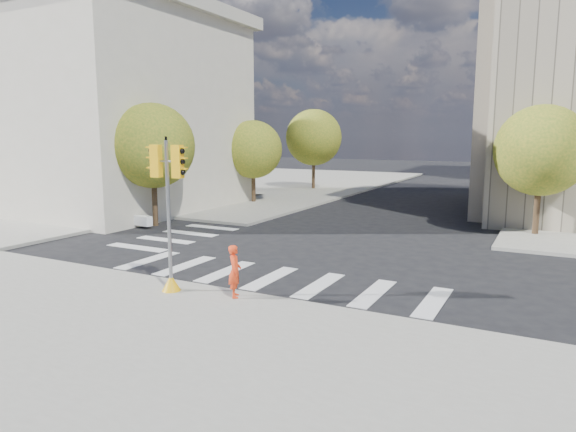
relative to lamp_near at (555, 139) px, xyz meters
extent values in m
plane|color=black|center=(-8.00, -14.00, -4.58)|extent=(160.00, 160.00, 0.00)
cube|color=gray|center=(-8.00, -25.00, -4.50)|extent=(30.00, 14.00, 0.15)
cube|color=gray|center=(-28.00, 12.00, -4.50)|extent=(28.00, 40.00, 0.15)
cube|color=beige|center=(-28.00, -6.00, 1.42)|extent=(18.00, 14.00, 12.00)
cube|color=#B2AD9E|center=(-28.00, -6.00, 7.72)|extent=(19.00, 15.00, 0.80)
cylinder|color=#382616|center=(-18.50, -10.00, -3.35)|extent=(0.28, 0.28, 2.45)
sphere|color=#42651C|center=(-18.50, -10.00, -0.37)|extent=(4.40, 4.40, 4.40)
cylinder|color=#382616|center=(-18.50, 0.00, -3.49)|extent=(0.28, 0.28, 2.17)
sphere|color=#42651C|center=(-18.50, 0.00, -0.81)|extent=(4.00, 4.00, 4.00)
cylinder|color=#382616|center=(-18.50, 10.00, -3.27)|extent=(0.28, 0.28, 2.62)
sphere|color=#42651C|center=(-18.50, 10.00, -0.03)|extent=(4.80, 4.80, 4.80)
cylinder|color=#382616|center=(-0.50, -4.00, -3.39)|extent=(0.28, 0.28, 2.38)
sphere|color=#42651C|center=(-0.50, -4.00, -0.52)|extent=(4.20, 4.20, 4.20)
cylinder|color=#382616|center=(-0.50, 8.00, -3.32)|extent=(0.28, 0.28, 2.52)
sphere|color=#42651C|center=(-0.50, 8.00, -0.22)|extent=(4.60, 4.60, 4.60)
cylinder|color=#382616|center=(-0.50, 20.00, -3.44)|extent=(0.28, 0.28, 2.27)
sphere|color=#42651C|center=(-0.50, 20.00, -0.70)|extent=(4.00, 4.00, 4.00)
cylinder|color=black|center=(0.00, 0.00, -0.43)|extent=(0.12, 0.12, 8.00)
cube|color=black|center=(0.00, 0.00, 3.57)|extent=(0.35, 0.18, 0.22)
cylinder|color=black|center=(0.00, 14.00, -0.43)|extent=(0.12, 0.12, 8.00)
cube|color=black|center=(0.00, 14.00, 3.57)|extent=(0.35, 0.18, 0.22)
cone|color=#EFAC0C|center=(-9.83, -18.99, -4.18)|extent=(0.56, 0.56, 0.50)
cylinder|color=gray|center=(-9.83, -18.99, -2.19)|extent=(0.11, 0.11, 4.47)
cylinder|color=black|center=(-9.83, -18.99, 0.09)|extent=(0.07, 0.07, 0.12)
cylinder|color=gray|center=(-9.83, -18.99, -0.56)|extent=(0.90, 0.11, 0.06)
cube|color=#EFAC0C|center=(-10.21, -19.01, -0.56)|extent=(0.31, 0.24, 0.95)
cube|color=#EFAC0C|center=(-9.45, -18.96, -0.56)|extent=(0.31, 0.24, 0.95)
imported|color=red|center=(-7.80, -18.60, -3.67)|extent=(0.61, 0.67, 1.53)
cube|color=white|center=(-21.00, -10.62, -4.18)|extent=(6.01, 1.09, 0.50)
camera|label=1|loc=(0.15, -30.54, 0.20)|focal=32.00mm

